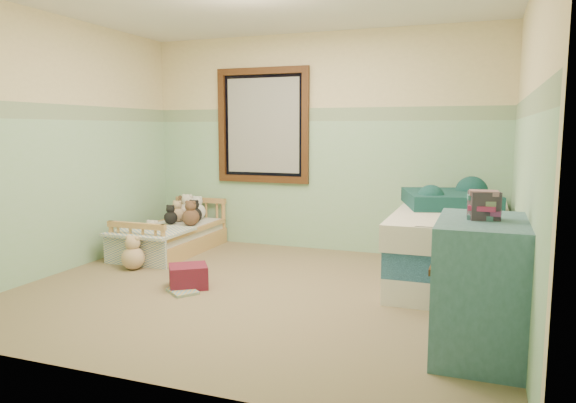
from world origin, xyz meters
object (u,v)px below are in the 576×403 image
(twin_bed_frame, at_px, (450,269))
(floor_book, at_px, (183,291))
(plush_floor_cream, at_px, (153,239))
(plush_floor_tan, at_px, (133,258))
(toddler_bed_frame, at_px, (173,244))
(red_pillow, at_px, (188,276))
(dresser, at_px, (480,287))

(twin_bed_frame, relative_size, floor_book, 7.06)
(plush_floor_cream, bearing_deg, plush_floor_tan, -67.79)
(toddler_bed_frame, xyz_separation_m, red_pillow, (0.91, -1.18, 0.01))
(toddler_bed_frame, relative_size, twin_bed_frame, 0.74)
(twin_bed_frame, bearing_deg, dresser, -80.54)
(dresser, bearing_deg, plush_floor_cream, 153.98)
(plush_floor_cream, height_order, red_pillow, plush_floor_cream)
(plush_floor_tan, bearing_deg, floor_book, -29.94)
(plush_floor_tan, bearing_deg, plush_floor_cream, 112.21)
(toddler_bed_frame, relative_size, floor_book, 5.19)
(twin_bed_frame, relative_size, red_pillow, 5.80)
(toddler_bed_frame, xyz_separation_m, twin_bed_frame, (3.09, -0.12, 0.02))
(toddler_bed_frame, height_order, floor_book, toddler_bed_frame)
(twin_bed_frame, bearing_deg, toddler_bed_frame, 177.79)
(toddler_bed_frame, height_order, dresser, dresser)
(plush_floor_tan, distance_m, floor_book, 1.02)
(plush_floor_cream, xyz_separation_m, plush_floor_tan, (0.35, -0.85, -0.00))
(plush_floor_tan, xyz_separation_m, floor_book, (0.88, -0.51, -0.11))
(toddler_bed_frame, bearing_deg, plush_floor_cream, 175.09)
(toddler_bed_frame, relative_size, plush_floor_cream, 5.89)
(toddler_bed_frame, xyz_separation_m, plush_floor_cream, (-0.28, 0.02, 0.03))
(toddler_bed_frame, xyz_separation_m, floor_book, (0.94, -1.33, -0.08))
(plush_floor_cream, relative_size, twin_bed_frame, 0.12)
(plush_floor_cream, bearing_deg, floor_book, -47.87)
(plush_floor_cream, xyz_separation_m, twin_bed_frame, (3.37, -0.14, -0.01))
(plush_floor_cream, relative_size, floor_book, 0.88)
(plush_floor_cream, height_order, dresser, dresser)
(red_pillow, height_order, floor_book, red_pillow)
(floor_book, bearing_deg, twin_bed_frame, 65.10)
(toddler_bed_frame, distance_m, floor_book, 1.63)
(plush_floor_tan, height_order, red_pillow, plush_floor_tan)
(twin_bed_frame, height_order, floor_book, twin_bed_frame)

